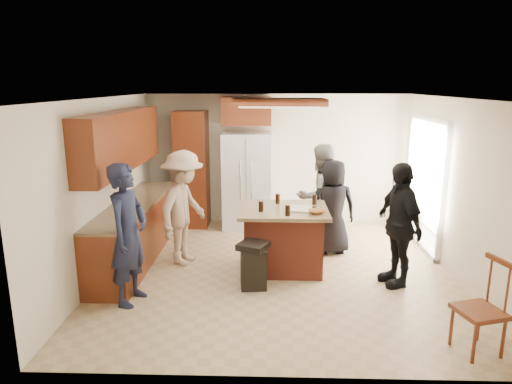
{
  "coord_description": "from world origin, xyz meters",
  "views": [
    {
      "loc": [
        -0.12,
        -6.28,
        2.7
      ],
      "look_at": [
        -0.32,
        0.18,
        1.15
      ],
      "focal_mm": 32.0,
      "sensor_mm": 36.0,
      "label": 1
    }
  ],
  "objects_px": {
    "person_front_left": "(128,234)",
    "trash_bin": "(253,265)",
    "person_side_right": "(399,225)",
    "kitchen_island": "(283,238)",
    "spindle_chair": "(481,311)",
    "refrigerator": "(247,181)",
    "person_behind_right": "(332,207)",
    "person_behind_left": "(320,197)",
    "person_counter": "(184,208)"
  },
  "relations": [
    {
      "from": "person_front_left",
      "to": "person_behind_right",
      "type": "relative_size",
      "value": 1.16
    },
    {
      "from": "person_front_left",
      "to": "refrigerator",
      "type": "height_order",
      "value": "refrigerator"
    },
    {
      "from": "person_behind_left",
      "to": "person_side_right",
      "type": "relative_size",
      "value": 1.03
    },
    {
      "from": "person_front_left",
      "to": "spindle_chair",
      "type": "distance_m",
      "value": 4.03
    },
    {
      "from": "person_counter",
      "to": "refrigerator",
      "type": "bearing_deg",
      "value": -7.01
    },
    {
      "from": "spindle_chair",
      "to": "refrigerator",
      "type": "bearing_deg",
      "value": 122.0
    },
    {
      "from": "person_behind_right",
      "to": "person_counter",
      "type": "height_order",
      "value": "person_counter"
    },
    {
      "from": "person_counter",
      "to": "spindle_chair",
      "type": "height_order",
      "value": "person_counter"
    },
    {
      "from": "trash_bin",
      "to": "person_behind_left",
      "type": "bearing_deg",
      "value": 56.84
    },
    {
      "from": "person_behind_right",
      "to": "refrigerator",
      "type": "xyz_separation_m",
      "value": [
        -1.44,
        1.33,
        0.13
      ]
    },
    {
      "from": "person_counter",
      "to": "refrigerator",
      "type": "distance_m",
      "value": 2.03
    },
    {
      "from": "person_side_right",
      "to": "person_behind_left",
      "type": "bearing_deg",
      "value": -161.79
    },
    {
      "from": "person_front_left",
      "to": "person_counter",
      "type": "bearing_deg",
      "value": -6.18
    },
    {
      "from": "person_behind_right",
      "to": "person_counter",
      "type": "distance_m",
      "value": 2.35
    },
    {
      "from": "kitchen_island",
      "to": "spindle_chair",
      "type": "xyz_separation_m",
      "value": [
        1.95,
        -2.09,
        -0.02
      ]
    },
    {
      "from": "kitchen_island",
      "to": "refrigerator",
      "type": "bearing_deg",
      "value": 107.19
    },
    {
      "from": "spindle_chair",
      "to": "person_behind_right",
      "type": "bearing_deg",
      "value": 112.26
    },
    {
      "from": "person_counter",
      "to": "kitchen_island",
      "type": "xyz_separation_m",
      "value": [
        1.49,
        -0.2,
        -0.39
      ]
    },
    {
      "from": "refrigerator",
      "to": "person_behind_left",
      "type": "bearing_deg",
      "value": -40.45
    },
    {
      "from": "person_behind_right",
      "to": "spindle_chair",
      "type": "relative_size",
      "value": 1.55
    },
    {
      "from": "person_behind_right",
      "to": "refrigerator",
      "type": "bearing_deg",
      "value": -48.66
    },
    {
      "from": "refrigerator",
      "to": "spindle_chair",
      "type": "xyz_separation_m",
      "value": [
        2.58,
        -4.13,
        -0.45
      ]
    },
    {
      "from": "person_behind_right",
      "to": "kitchen_island",
      "type": "relative_size",
      "value": 1.2
    },
    {
      "from": "person_behind_right",
      "to": "kitchen_island",
      "type": "bearing_deg",
      "value": 35.41
    },
    {
      "from": "person_side_right",
      "to": "kitchen_island",
      "type": "height_order",
      "value": "person_side_right"
    },
    {
      "from": "person_behind_left",
      "to": "refrigerator",
      "type": "relative_size",
      "value": 0.97
    },
    {
      "from": "person_side_right",
      "to": "refrigerator",
      "type": "height_order",
      "value": "refrigerator"
    },
    {
      "from": "person_front_left",
      "to": "person_side_right",
      "type": "bearing_deg",
      "value": -67.03
    },
    {
      "from": "person_behind_right",
      "to": "person_side_right",
      "type": "xyz_separation_m",
      "value": [
        0.73,
        -1.16,
        0.08
      ]
    },
    {
      "from": "person_front_left",
      "to": "kitchen_island",
      "type": "height_order",
      "value": "person_front_left"
    },
    {
      "from": "person_behind_left",
      "to": "kitchen_island",
      "type": "bearing_deg",
      "value": 29.53
    },
    {
      "from": "person_behind_left",
      "to": "person_side_right",
      "type": "xyz_separation_m",
      "value": [
        0.91,
        -1.42,
        -0.03
      ]
    },
    {
      "from": "refrigerator",
      "to": "kitchen_island",
      "type": "height_order",
      "value": "refrigerator"
    },
    {
      "from": "kitchen_island",
      "to": "spindle_chair",
      "type": "bearing_deg",
      "value": -46.99
    },
    {
      "from": "person_behind_right",
      "to": "spindle_chair",
      "type": "distance_m",
      "value": 3.03
    },
    {
      "from": "kitchen_island",
      "to": "spindle_chair",
      "type": "relative_size",
      "value": 1.29
    },
    {
      "from": "person_front_left",
      "to": "person_side_right",
      "type": "height_order",
      "value": "person_front_left"
    },
    {
      "from": "trash_bin",
      "to": "person_side_right",
      "type": "bearing_deg",
      "value": 5.2
    },
    {
      "from": "kitchen_island",
      "to": "person_side_right",
      "type": "bearing_deg",
      "value": -16.47
    },
    {
      "from": "person_front_left",
      "to": "person_counter",
      "type": "height_order",
      "value": "person_front_left"
    },
    {
      "from": "person_counter",
      "to": "person_front_left",
      "type": "bearing_deg",
      "value": 179.53
    },
    {
      "from": "person_side_right",
      "to": "trash_bin",
      "type": "height_order",
      "value": "person_side_right"
    },
    {
      "from": "spindle_chair",
      "to": "kitchen_island",
      "type": "bearing_deg",
      "value": 133.01
    },
    {
      "from": "person_behind_left",
      "to": "person_counter",
      "type": "bearing_deg",
      "value": -7.64
    },
    {
      "from": "refrigerator",
      "to": "trash_bin",
      "type": "height_order",
      "value": "refrigerator"
    },
    {
      "from": "kitchen_island",
      "to": "trash_bin",
      "type": "bearing_deg",
      "value": -123.22
    },
    {
      "from": "person_front_left",
      "to": "trash_bin",
      "type": "distance_m",
      "value": 1.69
    },
    {
      "from": "person_counter",
      "to": "trash_bin",
      "type": "distance_m",
      "value": 1.47
    },
    {
      "from": "person_behind_left",
      "to": "person_behind_right",
      "type": "bearing_deg",
      "value": 96.78
    },
    {
      "from": "person_counter",
      "to": "trash_bin",
      "type": "xyz_separation_m",
      "value": [
        1.08,
        -0.84,
        -0.55
      ]
    }
  ]
}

